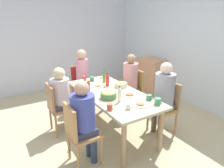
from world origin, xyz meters
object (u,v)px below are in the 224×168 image
plate_1 (140,104)px  cup_4 (149,97)px  plate_2 (130,95)px  bottle_3 (88,87)px  bowl_0 (109,95)px  cup_1 (82,82)px  person_3 (84,116)px  side_cabinet (151,75)px  cup_2 (158,101)px  chair_0 (81,84)px  chair_4 (57,106)px  cup_3 (84,78)px  cup_5 (128,106)px  plate_3 (103,78)px  bottle_0 (119,95)px  bottle_1 (104,76)px  person_1 (164,92)px  chair_3 (78,132)px  dining_table (112,97)px  person_0 (82,74)px  plate_0 (98,86)px  person_4 (61,94)px  cup_0 (92,79)px  chair_2 (133,88)px  person_2 (130,79)px  chair_1 (166,105)px  bowl_1 (121,84)px

plate_1 → cup_4: (-0.08, 0.23, 0.03)m
plate_2 → bottle_3: (-0.40, -0.53, 0.11)m
bowl_0 → bottle_3: size_ratio=1.02×
cup_1 → person_3: bearing=-22.4°
plate_2 → side_cabinet: 2.31m
bottle_3 → side_cabinet: size_ratio=0.28×
bottle_3 → cup_2: bearing=37.6°
chair_0 → person_3: (1.79, -0.72, 0.21)m
chair_4 → cup_3: bearing=119.0°
person_3 → side_cabinet: person_3 is taller
chair_4 → cup_5: 1.34m
plate_3 → bottle_0: (1.16, -0.36, 0.11)m
cup_2 → bottle_1: 1.31m
person_1 → plate_2: size_ratio=5.35×
chair_0 → cup_3: chair_0 is taller
chair_3 → cup_5: (0.18, 0.68, 0.27)m
dining_table → bottle_1: bottle_1 is taller
person_0 → plate_0: bearing=-3.9°
person_4 → bottle_0: bearing=35.4°
plate_3 → person_0: bearing=-152.3°
chair_3 → cup_0: bearing=146.4°
cup_4 → person_0: bearing=-169.8°
chair_2 → person_2: size_ratio=0.72×
person_0 → cup_0: bearing=-1.5°
person_2 → plate_1: 1.28m
person_2 → cup_4: 1.11m
dining_table → chair_2: (-0.47, 0.81, -0.15)m
cup_2 → bottle_3: 1.12m
chair_2 → person_3: person_3 is taller
cup_5 → chair_1: bearing=100.7°
chair_1 → cup_2: (0.29, -0.50, 0.28)m
dining_table → bowl_1: (-0.15, 0.28, 0.13)m
bowl_1 → cup_0: size_ratio=1.76×
chair_1 → bowl_1: 0.86m
person_0 → cup_4: person_0 is taller
dining_table → chair_1: chair_1 is taller
person_0 → chair_1: 1.90m
person_1 → cup_0: 1.42m
cup_3 → plate_1: bearing=8.0°
cup_0 → cup_2: (1.49, 0.32, 0.01)m
chair_0 → side_cabinet: same height
cup_0 → cup_5: (1.39, -0.12, -0.00)m
dining_table → bottle_3: bottle_3 is taller
person_0 → chair_2: person_0 is taller
cup_4 → side_cabinet: (-1.72, 1.61, -0.33)m
plate_3 → chair_1: bearing=24.7°
chair_4 → cup_0: (-0.26, 0.80, 0.27)m
plate_0 → plate_2: (0.66, 0.22, 0.00)m
chair_0 → person_3: bearing=-22.0°
dining_table → plate_2: (0.27, 0.16, 0.10)m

